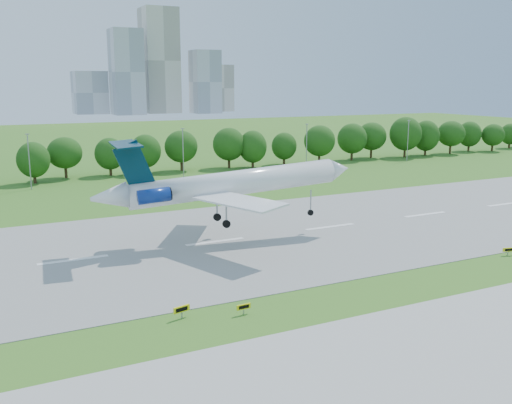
% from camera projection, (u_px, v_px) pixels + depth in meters
% --- Properties ---
extents(ground, '(600.00, 600.00, 0.00)m').
position_uv_depth(ground, '(303.00, 299.00, 61.24)').
color(ground, '#2F6A1B').
rests_on(ground, ground).
extents(runway, '(400.00, 45.00, 0.08)m').
position_uv_depth(runway, '(215.00, 242.00, 83.18)').
color(runway, gray).
rests_on(runway, ground).
extents(taxiway, '(400.00, 23.00, 0.08)m').
position_uv_depth(taxiway, '(419.00, 373.00, 45.42)').
color(taxiway, '#ADADA8').
rests_on(taxiway, ground).
extents(tree_line, '(288.40, 8.40, 10.40)m').
position_uv_depth(tree_line, '(112.00, 152.00, 140.77)').
color(tree_line, '#382314').
rests_on(tree_line, ground).
extents(light_poles, '(175.90, 0.25, 12.19)m').
position_uv_depth(light_poles, '(111.00, 156.00, 130.87)').
color(light_poles, gray).
rests_on(light_poles, ground).
extents(skyline, '(127.00, 52.00, 80.00)m').
position_uv_depth(skyline, '(156.00, 73.00, 441.41)').
color(skyline, '#B2B2B7').
rests_on(skyline, ground).
extents(airliner, '(39.51, 28.59, 12.80)m').
position_uv_depth(airliner, '(222.00, 184.00, 82.17)').
color(airliner, white).
rests_on(airliner, ground).
extents(taxi_sign_left, '(1.79, 0.62, 1.26)m').
position_uv_depth(taxi_sign_left, '(182.00, 309.00, 56.06)').
color(taxi_sign_left, gray).
rests_on(taxi_sign_left, ground).
extents(taxi_sign_centre, '(1.53, 0.28, 1.07)m').
position_uv_depth(taxi_sign_centre, '(244.00, 307.00, 57.02)').
color(taxi_sign_centre, gray).
rests_on(taxi_sign_centre, ground).
extents(taxi_sign_right, '(1.48, 0.58, 1.05)m').
position_uv_depth(taxi_sign_right, '(508.00, 250.00, 76.67)').
color(taxi_sign_right, gray).
rests_on(taxi_sign_right, ground).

